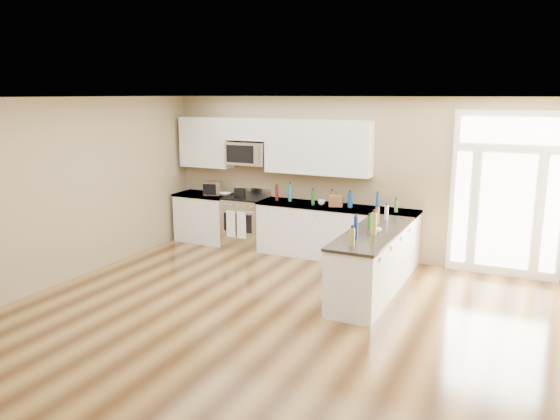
% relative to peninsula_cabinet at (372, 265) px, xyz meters
% --- Properties ---
extents(ground, '(8.00, 8.00, 0.00)m').
position_rel_peninsula_cabinet_xyz_m(ground, '(-0.93, -2.24, -0.43)').
color(ground, '#452B13').
extents(room_shell, '(8.00, 8.00, 8.00)m').
position_rel_peninsula_cabinet_xyz_m(room_shell, '(-0.93, -2.24, 1.27)').
color(room_shell, '#9D8963').
rests_on(room_shell, ground).
extents(back_cabinet_left, '(1.10, 0.66, 0.94)m').
position_rel_peninsula_cabinet_xyz_m(back_cabinet_left, '(-3.80, 1.45, 0.00)').
color(back_cabinet_left, white).
rests_on(back_cabinet_left, ground).
extents(back_cabinet_right, '(2.85, 0.66, 0.94)m').
position_rel_peninsula_cabinet_xyz_m(back_cabinet_right, '(-1.08, 1.45, 0.00)').
color(back_cabinet_right, white).
rests_on(back_cabinet_right, ground).
extents(peninsula_cabinet, '(0.69, 2.32, 0.94)m').
position_rel_peninsula_cabinet_xyz_m(peninsula_cabinet, '(0.00, 0.00, 0.00)').
color(peninsula_cabinet, white).
rests_on(peninsula_cabinet, ground).
extents(upper_cabinet_left, '(1.04, 0.33, 0.95)m').
position_rel_peninsula_cabinet_xyz_m(upper_cabinet_left, '(-3.81, 1.59, 1.49)').
color(upper_cabinet_left, white).
rests_on(upper_cabinet_left, room_shell).
extents(upper_cabinet_right, '(1.94, 0.33, 0.95)m').
position_rel_peninsula_cabinet_xyz_m(upper_cabinet_right, '(-1.50, 1.59, 1.49)').
color(upper_cabinet_right, white).
rests_on(upper_cabinet_right, room_shell).
extents(upper_cabinet_short, '(0.82, 0.33, 0.40)m').
position_rel_peninsula_cabinet_xyz_m(upper_cabinet_short, '(-2.88, 1.59, 1.77)').
color(upper_cabinet_short, white).
rests_on(upper_cabinet_short, room_shell).
extents(microwave, '(0.78, 0.41, 0.42)m').
position_rel_peninsula_cabinet_xyz_m(microwave, '(-2.88, 1.56, 1.33)').
color(microwave, silver).
rests_on(microwave, room_shell).
extents(entry_door, '(1.70, 0.10, 2.60)m').
position_rel_peninsula_cabinet_xyz_m(entry_door, '(1.62, 1.71, 0.87)').
color(entry_door, white).
rests_on(entry_door, ground).
extents(kitchen_range, '(0.77, 0.69, 1.08)m').
position_rel_peninsula_cabinet_xyz_m(kitchen_range, '(-2.87, 1.45, 0.04)').
color(kitchen_range, silver).
rests_on(kitchen_range, ground).
extents(stockpot, '(0.26, 0.26, 0.17)m').
position_rel_peninsula_cabinet_xyz_m(stockpot, '(-2.96, 1.39, 0.60)').
color(stockpot, black).
rests_on(stockpot, kitchen_range).
extents(toaster_oven, '(0.38, 0.33, 0.27)m').
position_rel_peninsula_cabinet_xyz_m(toaster_oven, '(-3.54, 1.38, 0.64)').
color(toaster_oven, silver).
rests_on(toaster_oven, back_cabinet_left).
extents(cardboard_box, '(0.27, 0.22, 0.19)m').
position_rel_peninsula_cabinet_xyz_m(cardboard_box, '(-1.07, 1.41, 0.60)').
color(cardboard_box, brown).
rests_on(cardboard_box, back_cabinet_right).
extents(bowl_left, '(0.27, 0.27, 0.05)m').
position_rel_peninsula_cabinet_xyz_m(bowl_left, '(-3.33, 1.46, 0.53)').
color(bowl_left, white).
rests_on(bowl_left, back_cabinet_left).
extents(bowl_peninsula, '(0.18, 0.18, 0.05)m').
position_rel_peninsula_cabinet_xyz_m(bowl_peninsula, '(0.04, -0.02, 0.53)').
color(bowl_peninsula, white).
rests_on(bowl_peninsula, peninsula_cabinet).
extents(cup_counter, '(0.15, 0.15, 0.10)m').
position_rel_peninsula_cabinet_xyz_m(cup_counter, '(-1.34, 1.41, 0.55)').
color(cup_counter, white).
rests_on(cup_counter, back_cabinet_right).
extents(counter_bottles, '(2.35, 2.44, 0.32)m').
position_rel_peninsula_cabinet_xyz_m(counter_bottles, '(-0.68, 0.75, 0.64)').
color(counter_bottles, '#19591E').
rests_on(counter_bottles, back_cabinet_right).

